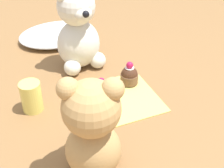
# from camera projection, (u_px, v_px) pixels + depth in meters

# --- Properties ---
(ground_plane) EXTENTS (4.00, 4.00, 0.00)m
(ground_plane) POSITION_uv_depth(u_px,v_px,m) (112.00, 101.00, 0.84)
(ground_plane) COLOR olive
(knitted_placemat) EXTENTS (0.25, 0.20, 0.01)m
(knitted_placemat) POSITION_uv_depth(u_px,v_px,m) (112.00, 100.00, 0.83)
(knitted_placemat) COLOR #E0D166
(knitted_placemat) RESTS_ON ground_plane
(tulle_cloth) EXTENTS (0.28, 0.21, 0.04)m
(tulle_cloth) POSITION_uv_depth(u_px,v_px,m) (58.00, 34.00, 1.12)
(tulle_cloth) COLOR white
(tulle_cloth) RESTS_ON ground_plane
(teddy_bear_cream) EXTENTS (0.14, 0.14, 0.26)m
(teddy_bear_cream) POSITION_uv_depth(u_px,v_px,m) (78.00, 31.00, 0.92)
(teddy_bear_cream) COLOR silver
(teddy_bear_cream) RESTS_ON ground_plane
(teddy_bear_tan) EXTENTS (0.14, 0.14, 0.23)m
(teddy_bear_tan) POSITION_uv_depth(u_px,v_px,m) (92.00, 129.00, 0.58)
(teddy_bear_tan) COLOR tan
(teddy_bear_tan) RESTS_ON ground_plane
(cupcake_near_cream_bear) EXTENTS (0.05, 0.05, 0.07)m
(cupcake_near_cream_bear) POSITION_uv_depth(u_px,v_px,m) (129.00, 75.00, 0.88)
(cupcake_near_cream_bear) COLOR brown
(cupcake_near_cream_bear) RESTS_ON knitted_placemat
(saucer_plate) EXTENTS (0.09, 0.09, 0.01)m
(saucer_plate) POSITION_uv_depth(u_px,v_px,m) (102.00, 103.00, 0.82)
(saucer_plate) COLOR silver
(saucer_plate) RESTS_ON knitted_placemat
(cupcake_near_tan_bear) EXTENTS (0.06, 0.06, 0.08)m
(cupcake_near_tan_bear) POSITION_uv_depth(u_px,v_px,m) (102.00, 94.00, 0.80)
(cupcake_near_tan_bear) COLOR brown
(cupcake_near_tan_bear) RESTS_ON saucer_plate
(juice_glass) EXTENTS (0.05, 0.05, 0.08)m
(juice_glass) POSITION_uv_depth(u_px,v_px,m) (31.00, 97.00, 0.79)
(juice_glass) COLOR #EADB66
(juice_glass) RESTS_ON ground_plane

